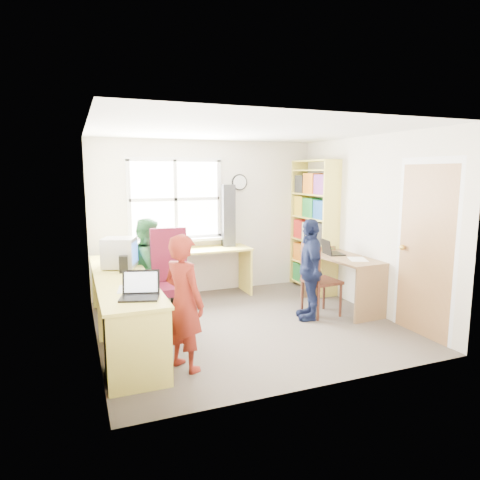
{
  "coord_description": "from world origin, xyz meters",
  "views": [
    {
      "loc": [
        -1.97,
        -4.78,
        1.9
      ],
      "look_at": [
        0.0,
        0.25,
        1.05
      ],
      "focal_mm": 32.0,
      "sensor_mm": 36.0,
      "label": 1
    }
  ],
  "objects_px": {
    "l_desk": "(145,308)",
    "right_desk": "(342,270)",
    "cd_tower": "(228,216)",
    "potted_plant": "(170,242)",
    "wooden_chair": "(317,277)",
    "person_green": "(150,269)",
    "crt_monitor": "(119,253)",
    "person_navy": "(310,269)",
    "laptop_right": "(331,251)",
    "bookshelf": "(314,229)",
    "swivel_chair": "(171,285)",
    "person_red": "(184,303)",
    "laptop_left": "(140,291)"
  },
  "relations": [
    {
      "from": "l_desk",
      "to": "right_desk",
      "type": "relative_size",
      "value": 2.23
    },
    {
      "from": "cd_tower",
      "to": "potted_plant",
      "type": "distance_m",
      "value": 1.03
    },
    {
      "from": "right_desk",
      "to": "wooden_chair",
      "type": "bearing_deg",
      "value": -164.43
    },
    {
      "from": "person_green",
      "to": "cd_tower",
      "type": "bearing_deg",
      "value": -32.75
    },
    {
      "from": "right_desk",
      "to": "crt_monitor",
      "type": "xyz_separation_m",
      "value": [
        -3.0,
        0.34,
        0.4
      ]
    },
    {
      "from": "crt_monitor",
      "to": "person_navy",
      "type": "xyz_separation_m",
      "value": [
        2.33,
        -0.57,
        -0.28
      ]
    },
    {
      "from": "cd_tower",
      "to": "person_green",
      "type": "height_order",
      "value": "cd_tower"
    },
    {
      "from": "laptop_right",
      "to": "potted_plant",
      "type": "xyz_separation_m",
      "value": [
        -2.09,
        1.06,
        0.1
      ]
    },
    {
      "from": "l_desk",
      "to": "person_navy",
      "type": "relative_size",
      "value": 2.23
    },
    {
      "from": "bookshelf",
      "to": "swivel_chair",
      "type": "xyz_separation_m",
      "value": [
        -2.54,
        -0.87,
        -0.48
      ]
    },
    {
      "from": "person_navy",
      "to": "person_green",
      "type": "bearing_deg",
      "value": -92.78
    },
    {
      "from": "person_red",
      "to": "person_navy",
      "type": "relative_size",
      "value": 1.01
    },
    {
      "from": "cd_tower",
      "to": "person_red",
      "type": "relative_size",
      "value": 0.72
    },
    {
      "from": "swivel_chair",
      "to": "laptop_left",
      "type": "xyz_separation_m",
      "value": [
        -0.54,
        -1.15,
        0.28
      ]
    },
    {
      "from": "bookshelf",
      "to": "wooden_chair",
      "type": "distance_m",
      "value": 1.43
    },
    {
      "from": "bookshelf",
      "to": "laptop_right",
      "type": "height_order",
      "value": "bookshelf"
    },
    {
      "from": "laptop_right",
      "to": "cd_tower",
      "type": "relative_size",
      "value": 0.37
    },
    {
      "from": "laptop_right",
      "to": "l_desk",
      "type": "bearing_deg",
      "value": 111.86
    },
    {
      "from": "l_desk",
      "to": "person_navy",
      "type": "height_order",
      "value": "person_navy"
    },
    {
      "from": "potted_plant",
      "to": "person_red",
      "type": "relative_size",
      "value": 0.21
    },
    {
      "from": "l_desk",
      "to": "bookshelf",
      "type": "relative_size",
      "value": 1.4
    },
    {
      "from": "wooden_chair",
      "to": "potted_plant",
      "type": "distance_m",
      "value": 2.21
    },
    {
      "from": "potted_plant",
      "to": "laptop_right",
      "type": "bearing_deg",
      "value": -26.8
    },
    {
      "from": "right_desk",
      "to": "cd_tower",
      "type": "xyz_separation_m",
      "value": [
        -1.22,
        1.35,
        0.69
      ]
    },
    {
      "from": "laptop_left",
      "to": "potted_plant",
      "type": "bearing_deg",
      "value": 87.25
    },
    {
      "from": "right_desk",
      "to": "laptop_right",
      "type": "relative_size",
      "value": 3.7
    },
    {
      "from": "l_desk",
      "to": "cd_tower",
      "type": "height_order",
      "value": "cd_tower"
    },
    {
      "from": "swivel_chair",
      "to": "person_navy",
      "type": "bearing_deg",
      "value": -9.95
    },
    {
      "from": "swivel_chair",
      "to": "cd_tower",
      "type": "distance_m",
      "value": 1.84
    },
    {
      "from": "potted_plant",
      "to": "person_red",
      "type": "height_order",
      "value": "person_red"
    },
    {
      "from": "bookshelf",
      "to": "potted_plant",
      "type": "relative_size",
      "value": 7.38
    },
    {
      "from": "person_green",
      "to": "laptop_left",
      "type": "bearing_deg",
      "value": -165.55
    },
    {
      "from": "l_desk",
      "to": "crt_monitor",
      "type": "height_order",
      "value": "crt_monitor"
    },
    {
      "from": "cd_tower",
      "to": "swivel_chair",
      "type": "bearing_deg",
      "value": -128.53
    },
    {
      "from": "person_red",
      "to": "person_navy",
      "type": "height_order",
      "value": "person_red"
    },
    {
      "from": "person_navy",
      "to": "right_desk",
      "type": "bearing_deg",
      "value": 127.91
    },
    {
      "from": "crt_monitor",
      "to": "cd_tower",
      "type": "bearing_deg",
      "value": 49.63
    },
    {
      "from": "cd_tower",
      "to": "person_green",
      "type": "distance_m",
      "value": 1.7
    },
    {
      "from": "person_navy",
      "to": "crt_monitor",
      "type": "bearing_deg",
      "value": -84.7
    },
    {
      "from": "wooden_chair",
      "to": "person_red",
      "type": "relative_size",
      "value": 0.73
    },
    {
      "from": "person_navy",
      "to": "bookshelf",
      "type": "bearing_deg",
      "value": 166.43
    },
    {
      "from": "laptop_right",
      "to": "swivel_chair",
      "type": "bearing_deg",
      "value": 99.62
    },
    {
      "from": "swivel_chair",
      "to": "person_navy",
      "type": "distance_m",
      "value": 1.79
    },
    {
      "from": "person_red",
      "to": "swivel_chair",
      "type": "bearing_deg",
      "value": -34.82
    },
    {
      "from": "wooden_chair",
      "to": "person_red",
      "type": "xyz_separation_m",
      "value": [
        -2.04,
        -0.9,
        0.14
      ]
    },
    {
      "from": "potted_plant",
      "to": "wooden_chair",
      "type": "bearing_deg",
      "value": -40.11
    },
    {
      "from": "laptop_right",
      "to": "person_red",
      "type": "distance_m",
      "value": 2.76
    },
    {
      "from": "crt_monitor",
      "to": "swivel_chair",
      "type": "bearing_deg",
      "value": 1.77
    },
    {
      "from": "crt_monitor",
      "to": "person_red",
      "type": "distance_m",
      "value": 1.5
    },
    {
      "from": "laptop_left",
      "to": "cd_tower",
      "type": "relative_size",
      "value": 0.43
    }
  ]
}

